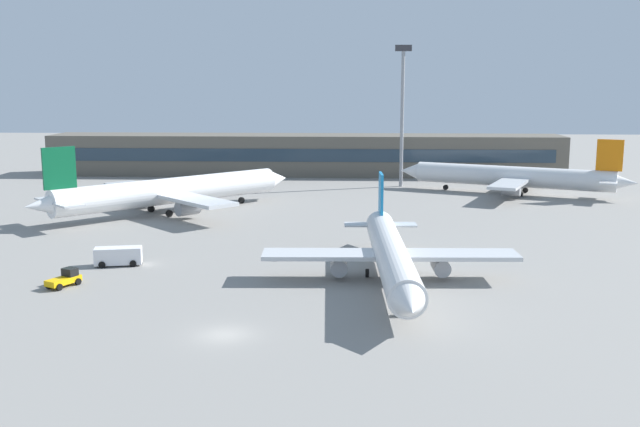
% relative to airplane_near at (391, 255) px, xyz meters
% --- Properties ---
extents(ground_plane, '(400.00, 400.00, 0.00)m').
position_rel_airplane_near_xyz_m(ground_plane, '(-14.59, 23.39, -2.92)').
color(ground_plane, gray).
extents(terminal_building, '(114.24, 12.13, 9.00)m').
position_rel_airplane_near_xyz_m(terminal_building, '(-14.59, 89.47, 1.58)').
color(terminal_building, '#5B564C').
rests_on(terminal_building, ground_plane).
extents(airplane_near, '(27.00, 38.79, 9.58)m').
position_rel_airplane_near_xyz_m(airplane_near, '(0.00, 0.00, 0.00)').
color(airplane_near, silver).
rests_on(airplane_near, ground_plane).
extents(airplane_mid, '(36.05, 35.73, 11.60)m').
position_rel_airplane_near_xyz_m(airplane_mid, '(-32.59, 39.72, 0.62)').
color(airplane_mid, white).
rests_on(airplane_mid, ground_plane).
extents(airplane_far, '(41.23, 29.65, 10.76)m').
position_rel_airplane_near_xyz_m(airplane_far, '(25.61, 61.98, 0.36)').
color(airplane_far, silver).
rests_on(airplane_far, ground_plane).
extents(baggage_tug_yellow, '(3.03, 3.89, 1.75)m').
position_rel_airplane_near_xyz_m(baggage_tug_yellow, '(-33.35, -2.90, -2.12)').
color(baggage_tug_yellow, '#F2B20C').
rests_on(baggage_tug_yellow, ground_plane).
extents(service_van_white, '(5.50, 3.11, 2.08)m').
position_rel_airplane_near_xyz_m(service_van_white, '(-30.65, 5.79, -1.81)').
color(service_van_white, white).
rests_on(service_van_white, ground_plane).
extents(floodlight_tower_west, '(3.20, 0.80, 27.76)m').
position_rel_airplane_near_xyz_m(floodlight_tower_west, '(5.79, 71.27, 13.01)').
color(floodlight_tower_west, gray).
rests_on(floodlight_tower_west, ground_plane).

